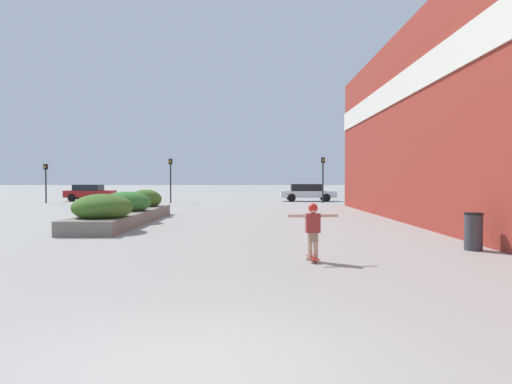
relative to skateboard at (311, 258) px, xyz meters
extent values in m
plane|color=gray|center=(-2.07, -6.03, -0.07)|extent=(300.00, 300.00, 0.00)
cube|color=maroon|center=(5.42, 6.82, 4.23)|extent=(0.60, 31.37, 8.60)
cube|color=silver|center=(5.08, 11.55, 5.92)|extent=(0.06, 21.91, 1.20)
cube|color=slate|center=(-6.99, 9.34, 0.19)|extent=(1.97, 10.01, 0.52)
ellipsoid|color=#3D6623|center=(-6.89, 6.06, 0.81)|extent=(2.14, 2.28, 0.98)
ellipsoid|color=#33702D|center=(-7.01, 9.52, 0.81)|extent=(2.13, 1.73, 0.96)
ellipsoid|color=#3D6623|center=(-6.96, 12.80, 0.82)|extent=(1.64, 1.46, 0.98)
cube|color=maroon|center=(0.00, 0.00, 0.02)|extent=(0.26, 0.68, 0.01)
cylinder|color=beige|center=(-0.10, 0.22, -0.04)|extent=(0.06, 0.06, 0.06)
cylinder|color=beige|center=(0.05, 0.24, -0.04)|extent=(0.06, 0.06, 0.06)
cylinder|color=beige|center=(-0.05, -0.24, -0.04)|extent=(0.06, 0.06, 0.06)
cylinder|color=beige|center=(0.10, -0.22, -0.04)|extent=(0.06, 0.06, 0.06)
cylinder|color=tan|center=(-0.07, -0.01, 0.31)|extent=(0.12, 0.12, 0.57)
cylinder|color=tan|center=(0.07, 0.01, 0.31)|extent=(0.12, 0.12, 0.57)
cube|color=gray|center=(0.00, 0.00, 0.49)|extent=(0.22, 0.19, 0.21)
cube|color=maroon|center=(0.00, 0.00, 0.82)|extent=(0.34, 0.20, 0.45)
cylinder|color=tan|center=(-0.37, -0.04, 0.99)|extent=(0.43, 0.12, 0.07)
cylinder|color=tan|center=(0.37, 0.04, 0.99)|extent=(0.43, 0.12, 0.07)
sphere|color=tan|center=(0.00, 0.00, 1.14)|extent=(0.19, 0.19, 0.19)
sphere|color=red|center=(0.00, 0.00, 1.17)|extent=(0.21, 0.21, 0.21)
cylinder|color=#38383D|center=(4.50, 1.67, 0.41)|extent=(0.46, 0.46, 0.96)
cylinder|color=black|center=(4.50, 1.67, 0.91)|extent=(0.49, 0.49, 0.05)
cube|color=silver|center=(13.56, 30.26, 0.62)|extent=(4.09, 1.83, 0.69)
cube|color=black|center=(13.72, 30.26, 1.23)|extent=(2.25, 1.61, 0.53)
cylinder|color=black|center=(12.29, 29.39, 0.28)|extent=(0.70, 0.22, 0.70)
cylinder|color=black|center=(12.29, 31.12, 0.28)|extent=(0.70, 0.22, 0.70)
cylinder|color=black|center=(14.83, 29.39, 0.28)|extent=(0.70, 0.22, 0.70)
cylinder|color=black|center=(14.83, 31.12, 0.28)|extent=(0.70, 0.22, 0.70)
cube|color=silver|center=(3.20, 29.04, 0.55)|extent=(4.76, 1.71, 0.55)
cube|color=black|center=(3.01, 29.04, 1.12)|extent=(2.62, 1.50, 0.60)
cylinder|color=black|center=(4.68, 29.85, 0.27)|extent=(0.68, 0.22, 0.68)
cylinder|color=black|center=(4.68, 28.22, 0.27)|extent=(0.68, 0.22, 0.68)
cylinder|color=black|center=(1.72, 29.85, 0.27)|extent=(0.68, 0.22, 0.68)
cylinder|color=black|center=(1.72, 28.22, 0.27)|extent=(0.68, 0.22, 0.68)
cube|color=maroon|center=(-15.83, 29.38, 0.56)|extent=(4.06, 1.86, 0.59)
cube|color=black|center=(-15.99, 29.38, 1.11)|extent=(2.23, 1.63, 0.51)
cylinder|color=black|center=(-14.57, 30.26, 0.27)|extent=(0.67, 0.22, 0.67)
cylinder|color=black|center=(-14.57, 28.50, 0.27)|extent=(0.67, 0.22, 0.67)
cylinder|color=black|center=(-17.09, 30.26, 0.27)|extent=(0.67, 0.22, 0.67)
cylinder|color=black|center=(-17.09, 28.50, 0.27)|extent=(0.67, 0.22, 0.67)
cylinder|color=black|center=(-8.19, 26.19, 1.48)|extent=(0.11, 0.11, 3.11)
cube|color=black|center=(-8.19, 26.19, 3.26)|extent=(0.28, 0.20, 0.45)
sphere|color=#2D2823|center=(-8.19, 26.07, 3.41)|extent=(0.15, 0.15, 0.15)
sphere|color=orange|center=(-8.19, 26.07, 3.26)|extent=(0.15, 0.15, 0.15)
sphere|color=#2D2823|center=(-8.19, 26.07, 3.11)|extent=(0.15, 0.15, 0.15)
cylinder|color=black|center=(4.07, 26.17, 1.54)|extent=(0.11, 0.11, 3.22)
cube|color=black|center=(4.07, 26.17, 3.37)|extent=(0.28, 0.20, 0.45)
sphere|color=#2D2823|center=(4.07, 26.05, 3.52)|extent=(0.15, 0.15, 0.15)
sphere|color=orange|center=(4.07, 26.05, 3.37)|extent=(0.15, 0.15, 0.15)
sphere|color=#2D2823|center=(4.07, 26.05, 3.22)|extent=(0.15, 0.15, 0.15)
cylinder|color=black|center=(-18.05, 25.80, 1.27)|extent=(0.11, 0.11, 2.68)
cube|color=black|center=(-18.05, 25.80, 2.83)|extent=(0.28, 0.20, 0.45)
sphere|color=#2D2823|center=(-18.05, 25.68, 2.98)|extent=(0.15, 0.15, 0.15)
sphere|color=orange|center=(-18.05, 25.68, 2.83)|extent=(0.15, 0.15, 0.15)
sphere|color=#2D2823|center=(-18.05, 25.68, 2.68)|extent=(0.15, 0.15, 0.15)
camera|label=1|loc=(-1.31, -10.46, 1.83)|focal=32.00mm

